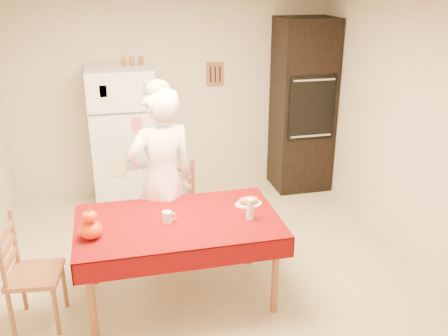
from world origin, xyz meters
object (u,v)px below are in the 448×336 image
object	(u,v)px
chair_left	(26,269)
refrigerator	(124,138)
dining_table	(178,227)
oven_cabinet	(302,106)
wine_glass	(250,209)
chair_far	(175,204)
pumpkin_lower	(91,230)
coffee_mug	(167,217)
bread_plate	(248,204)
seated_woman	(162,181)

from	to	relation	value
chair_left	refrigerator	bearing A→B (deg)	-15.95
dining_table	oven_cabinet	bearing A→B (deg)	47.65
wine_glass	dining_table	bearing A→B (deg)	169.73
chair_far	pumpkin_lower	size ratio (longest dim) A/B	5.12
coffee_mug	bread_plate	bearing A→B (deg)	12.54
bread_plate	wine_glass	bearing A→B (deg)	-102.60
bread_plate	oven_cabinet	bearing A→B (deg)	57.10
chair_left	wine_glass	distance (m)	1.87
dining_table	chair_left	xyz separation A→B (m)	(-1.24, -0.06, -0.18)
seated_woman	coffee_mug	bearing A→B (deg)	72.66
oven_cabinet	chair_left	size ratio (longest dim) A/B	2.32
coffee_mug	pumpkin_lower	xyz separation A→B (m)	(-0.61, -0.11, 0.02)
dining_table	bread_plate	size ratio (longest dim) A/B	7.08
chair_left	seated_woman	size ratio (longest dim) A/B	0.53
refrigerator	wine_glass	world-z (taller)	refrigerator
refrigerator	bread_plate	bearing A→B (deg)	-62.76
dining_table	seated_woman	size ratio (longest dim) A/B	0.95
refrigerator	oven_cabinet	size ratio (longest dim) A/B	0.77
chair_left	wine_glass	world-z (taller)	chair_left
chair_far	wine_glass	size ratio (longest dim) A/B	5.40
refrigerator	chair_far	distance (m)	1.34
chair_far	bread_plate	size ratio (longest dim) A/B	3.96
oven_cabinet	coffee_mug	size ratio (longest dim) A/B	22.00
chair_far	seated_woman	size ratio (longest dim) A/B	0.53
seated_woman	chair_far	bearing A→B (deg)	-131.30
seated_woman	bread_plate	bearing A→B (deg)	135.67
bread_plate	pumpkin_lower	bearing A→B (deg)	-168.36
dining_table	pumpkin_lower	distance (m)	0.73
seated_woman	coffee_mug	size ratio (longest dim) A/B	17.85
coffee_mug	chair_far	bearing A→B (deg)	78.26
seated_woman	coffee_mug	distance (m)	0.59
refrigerator	coffee_mug	distance (m)	2.12
chair_left	wine_glass	size ratio (longest dim) A/B	5.40
chair_left	dining_table	bearing A→B (deg)	-80.32
oven_cabinet	bread_plate	bearing A→B (deg)	-122.90
refrigerator	oven_cabinet	world-z (taller)	oven_cabinet
chair_far	coffee_mug	size ratio (longest dim) A/B	9.50
chair_left	bread_plate	distance (m)	1.92
dining_table	seated_woman	bearing A→B (deg)	96.38
pumpkin_lower	bread_plate	world-z (taller)	pumpkin_lower
chair_far	pumpkin_lower	bearing A→B (deg)	-116.43
seated_woman	wine_glass	size ratio (longest dim) A/B	10.14
seated_woman	pumpkin_lower	xyz separation A→B (m)	(-0.64, -0.69, -0.06)
refrigerator	pumpkin_lower	distance (m)	2.25
dining_table	wine_glass	distance (m)	0.63
coffee_mug	bread_plate	size ratio (longest dim) A/B	0.42
dining_table	pumpkin_lower	size ratio (longest dim) A/B	9.15
seated_woman	wine_glass	xyz separation A→B (m)	(0.66, -0.66, -0.04)
chair_left	pumpkin_lower	distance (m)	0.63
refrigerator	bread_plate	distance (m)	2.18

